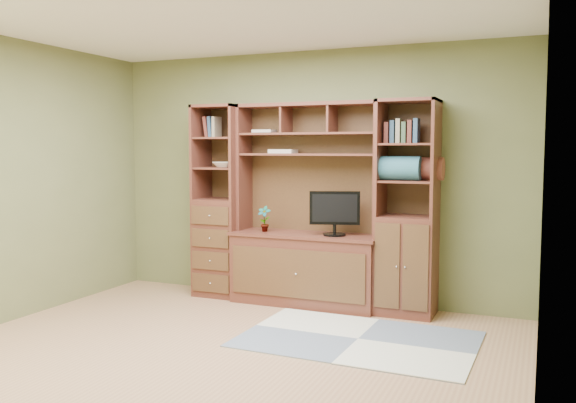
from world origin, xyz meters
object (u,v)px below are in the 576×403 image
at_px(left_tower, 221,201).
at_px(right_tower, 407,208).
at_px(monitor, 335,205).
at_px(center_hutch, 306,205).

height_order(left_tower, right_tower, same).
relative_size(left_tower, monitor, 3.38).
distance_m(left_tower, monitor, 1.32).
bearing_deg(center_hutch, right_tower, 2.23).
bearing_deg(monitor, left_tower, 158.44).
bearing_deg(monitor, right_tower, -12.22).
distance_m(left_tower, right_tower, 2.02).
height_order(center_hutch, right_tower, same).
bearing_deg(right_tower, monitor, -173.91).
xyz_separation_m(right_tower, monitor, (-0.70, -0.07, 0.01)).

